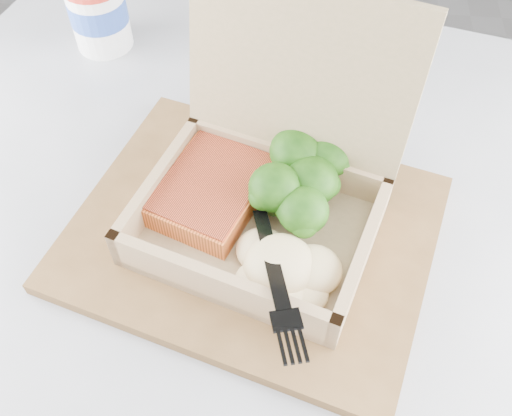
# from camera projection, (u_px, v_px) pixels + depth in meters

# --- Properties ---
(floor) EXTENTS (4.00, 4.00, 0.00)m
(floor) POSITION_uv_depth(u_px,v_px,m) (186.00, 379.00, 1.25)
(floor) COLOR gray
(floor) RESTS_ON ground
(cafe_table) EXTENTS (1.05, 1.05, 0.75)m
(cafe_table) POSITION_uv_depth(u_px,v_px,m) (232.00, 334.00, 0.71)
(cafe_table) COLOR black
(cafe_table) RESTS_ON floor
(serving_tray) EXTENTS (0.40, 0.35, 0.01)m
(serving_tray) POSITION_uv_depth(u_px,v_px,m) (253.00, 232.00, 0.56)
(serving_tray) COLOR brown
(serving_tray) RESTS_ON cafe_table
(takeout_container) EXTENTS (0.26, 0.25, 0.20)m
(takeout_container) POSITION_uv_depth(u_px,v_px,m) (270.00, 176.00, 0.52)
(takeout_container) COLOR tan
(takeout_container) RESTS_ON serving_tray
(salmon_fillet) EXTENTS (0.12, 0.14, 0.02)m
(salmon_fillet) POSITION_uv_depth(u_px,v_px,m) (212.00, 190.00, 0.55)
(salmon_fillet) COLOR orange
(salmon_fillet) RESTS_ON takeout_container
(broccoli_pile) EXTENTS (0.13, 0.13, 0.05)m
(broccoli_pile) POSITION_uv_depth(u_px,v_px,m) (311.00, 186.00, 0.54)
(broccoli_pile) COLOR #316C18
(broccoli_pile) RESTS_ON takeout_container
(mashed_potatoes) EXTENTS (0.10, 0.09, 0.03)m
(mashed_potatoes) POSITION_uv_depth(u_px,v_px,m) (280.00, 265.00, 0.49)
(mashed_potatoes) COLOR beige
(mashed_potatoes) RESTS_ON takeout_container
(plastic_fork) EXTENTS (0.06, 0.17, 0.03)m
(plastic_fork) POSITION_uv_depth(u_px,v_px,m) (266.00, 236.00, 0.49)
(plastic_fork) COLOR black
(plastic_fork) RESTS_ON mashed_potatoes
(paper_cup) EXTENTS (0.07, 0.07, 0.09)m
(paper_cup) POSITION_uv_depth(u_px,v_px,m) (98.00, 11.00, 0.71)
(paper_cup) COLOR white
(paper_cup) RESTS_ON cafe_table
(receipt) EXTENTS (0.13, 0.17, 0.00)m
(receipt) POSITION_uv_depth(u_px,v_px,m) (350.00, 118.00, 0.66)
(receipt) COLOR white
(receipt) RESTS_ON cafe_table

